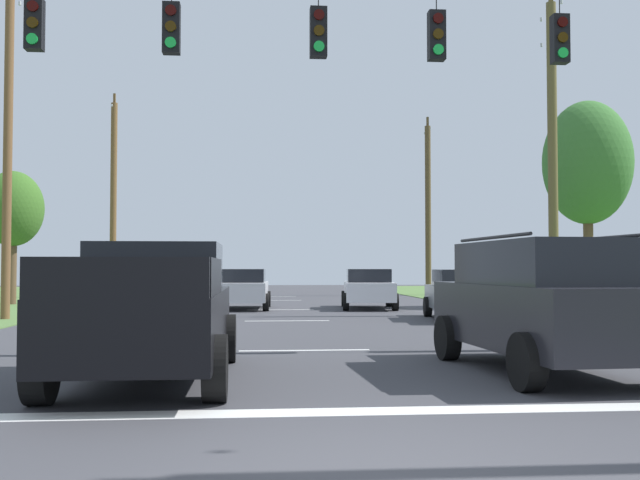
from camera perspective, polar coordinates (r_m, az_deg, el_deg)
ground_plane at (r=6.00m, az=4.36°, el=-17.48°), size 120.00×120.00×0.00m
stop_bar_stripe at (r=8.30m, az=1.61°, el=-13.13°), size 14.17×0.45×0.01m
lane_dash_0 at (r=14.21m, az=-1.20°, el=-8.52°), size 2.50×0.15×0.01m
lane_dash_1 at (r=21.94m, az=-2.56°, el=-6.26°), size 2.50×0.15×0.01m
lane_dash_2 at (r=27.66m, az=-3.07°, el=-5.40°), size 2.50×0.15×0.01m
lane_dash_3 at (r=35.42m, az=-3.49°, el=-4.68°), size 2.50×0.15×0.01m
lane_dash_4 at (r=40.21m, az=-3.67°, el=-4.37°), size 2.50×0.15×0.01m
overhead_signal_span at (r=14.01m, az=-0.61°, el=8.99°), size 16.97×0.31×7.55m
pickup_truck at (r=10.83m, az=-12.85°, el=-5.36°), size 2.28×5.40×1.95m
suv_black at (r=11.68m, az=16.92°, el=-4.62°), size 2.42×4.90×2.05m
distant_car_crossing_white at (r=28.47m, az=3.77°, el=-3.72°), size 2.35×4.45×1.52m
distant_car_oncoming at (r=28.26m, az=-5.96°, el=-3.73°), size 2.16×4.37×1.52m
distant_car_far_parked at (r=22.81m, az=11.05°, el=-4.09°), size 2.34×4.45×1.52m
utility_pole_mid_right at (r=25.92m, az=17.54°, el=6.63°), size 0.32×1.78×11.14m
utility_pole_far_right at (r=42.20m, az=8.35°, el=2.44°), size 0.33×1.55×10.14m
utility_pole_mid_left at (r=24.54m, az=-22.99°, el=6.89°), size 0.27×1.92×11.05m
utility_pole_far_left at (r=40.29m, az=-15.68°, el=3.17°), size 0.33×1.52×10.77m
tree_roadside_right at (r=33.89m, az=-22.67°, el=2.16°), size 2.55×2.55×5.68m
tree_roadside_far_right at (r=31.51m, az=19.97°, el=5.59°), size 3.50×3.50×8.26m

